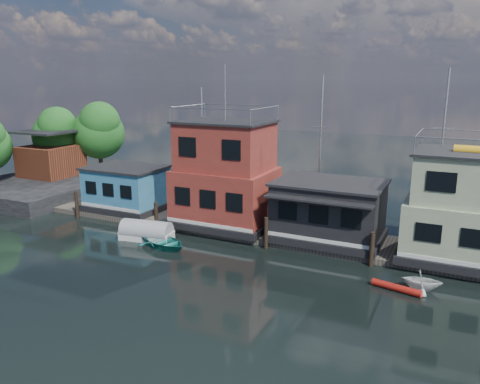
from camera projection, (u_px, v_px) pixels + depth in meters
The scene contains 13 objects.
ground at pixel (269, 324), 22.07m from camera, with size 160.00×160.00×0.00m, color black.
dock at pixel (334, 242), 32.52m from camera, with size 48.00×5.00×0.40m, color #595147.
houseboat_blue at pixel (127, 188), 39.64m from camera, with size 6.40×4.90×3.66m.
houseboat_red at pixel (226, 176), 35.18m from camera, with size 7.40×5.90×11.86m.
houseboat_dark at pixel (329, 210), 32.19m from camera, with size 7.40×6.10×4.06m.
houseboat_green at pixel (476, 210), 28.13m from camera, with size 8.40×5.90×7.03m.
pilings at pixel (319, 241), 30.00m from camera, with size 42.28×0.28×2.20m.
background_masts at pixel (422, 158), 34.49m from camera, with size 36.40×0.16×12.00m.
shore at pixel (52, 155), 48.04m from camera, with size 12.40×15.72×8.24m.
dinghy_white at pixel (422, 280), 25.47m from camera, with size 1.86×2.16×1.14m, color white.
tarp_runabout at pixel (146, 232), 33.42m from camera, with size 3.97×2.09×1.53m.
dinghy_teal at pixel (164, 242), 31.94m from camera, with size 2.64×3.70×0.77m, color #227D76.
red_kayak at pixel (396, 288), 25.42m from camera, with size 0.40×0.40×2.70m, color #AC1B12.
Camera 1 is at (7.45, -18.56, 11.29)m, focal length 35.00 mm.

